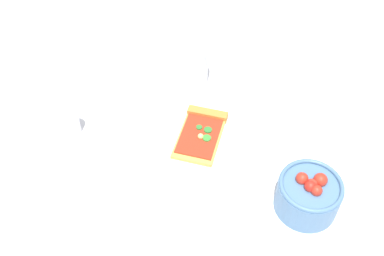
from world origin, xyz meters
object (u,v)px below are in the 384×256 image
plate (212,142)px  salad_bowl (308,194)px  pizza_slice_main (202,131)px  soda_glass (192,67)px  pepper_shaker (71,120)px

plate → salad_bowl: 0.23m
pizza_slice_main → salad_bowl: (-0.26, 0.01, 0.02)m
salad_bowl → pizza_slice_main: bearing=-1.2°
soda_glass → pizza_slice_main: bearing=137.1°
salad_bowl → pepper_shaker: bearing=18.7°
salad_bowl → pepper_shaker: (0.48, 0.16, -0.00)m
plate → pizza_slice_main: 0.03m
plate → pizza_slice_main: pizza_slice_main is taller
pizza_slice_main → soda_glass: (0.13, -0.12, 0.03)m
soda_glass → pepper_shaker: bearing=71.8°
plate → pizza_slice_main: size_ratio=1.57×
salad_bowl → pepper_shaker: salad_bowl is taller
soda_glass → salad_bowl: bearing=162.1°
plate → salad_bowl: size_ratio=2.19×
pepper_shaker → soda_glass: bearing=-108.2°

